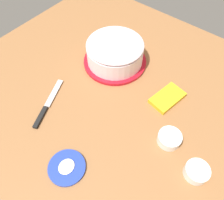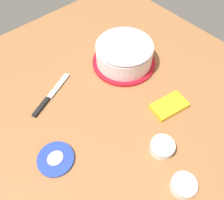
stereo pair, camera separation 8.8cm
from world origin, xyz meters
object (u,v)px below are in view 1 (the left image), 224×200
(spreading_knife, at_px, (46,107))
(sprinkle_bowl_orange, at_px, (169,138))
(sprinkle_bowl_blue, at_px, (197,172))
(candy_box_lower, at_px, (167,98))
(frosted_cake, at_px, (115,53))
(frosting_tub_lid, at_px, (67,167))

(spreading_knife, relative_size, sprinkle_bowl_orange, 2.70)
(sprinkle_bowl_blue, distance_m, candy_box_lower, 0.30)
(spreading_knife, distance_m, sprinkle_bowl_orange, 0.48)
(frosted_cake, xyz_separation_m, sprinkle_bowl_orange, (-0.19, -0.39, -0.04))
(sprinkle_bowl_orange, bearing_deg, sprinkle_bowl_blue, -110.27)
(frosting_tub_lid, bearing_deg, sprinkle_bowl_blue, -53.82)
(frosting_tub_lid, xyz_separation_m, spreading_knife, (0.12, 0.24, -0.00))
(frosting_tub_lid, xyz_separation_m, sprinkle_bowl_orange, (0.30, -0.21, 0.01))
(spreading_knife, bearing_deg, candy_box_lower, -46.26)
(frosted_cake, height_order, sprinkle_bowl_orange, frosted_cake)
(frosted_cake, bearing_deg, frosting_tub_lid, -159.64)
(frosted_cake, height_order, frosting_tub_lid, frosted_cake)
(spreading_knife, relative_size, sprinkle_bowl_blue, 2.83)
(frosted_cake, distance_m, sprinkle_bowl_orange, 0.44)
(sprinkle_bowl_blue, height_order, candy_box_lower, sprinkle_bowl_blue)
(spreading_knife, bearing_deg, sprinkle_bowl_orange, -68.31)
(frosted_cake, height_order, spreading_knife, frosted_cake)
(spreading_knife, bearing_deg, frosted_cake, -8.58)
(frosted_cake, height_order, candy_box_lower, frosted_cake)
(frosted_cake, distance_m, sprinkle_bowl_blue, 0.57)
(frosting_tub_lid, distance_m, sprinkle_bowl_orange, 0.37)
(frosting_tub_lid, height_order, candy_box_lower, candy_box_lower)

